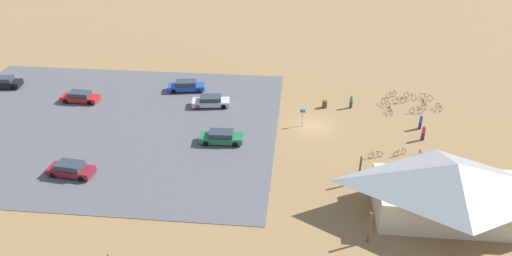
# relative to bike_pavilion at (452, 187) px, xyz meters

# --- Properties ---
(ground) EXTENTS (160.00, 160.00, 0.00)m
(ground) POSITION_rel_bike_pavilion_xyz_m (11.29, -14.73, -2.97)
(ground) COLOR #937047
(ground) RESTS_ON ground
(parking_lot_asphalt) EXTENTS (40.73, 31.69, 0.05)m
(parking_lot_asphalt) POSITION_rel_bike_pavilion_xyz_m (35.79, -12.67, -2.95)
(parking_lot_asphalt) COLOR #56565B
(parking_lot_asphalt) RESTS_ON ground
(bike_pavilion) EXTENTS (14.56, 8.43, 5.31)m
(bike_pavilion) POSITION_rel_bike_pavilion_xyz_m (0.00, 0.00, 0.00)
(bike_pavilion) COLOR beige
(bike_pavilion) RESTS_ON ground
(trash_bin) EXTENTS (0.60, 0.60, 0.90)m
(trash_bin) POSITION_rel_bike_pavilion_xyz_m (9.90, -19.55, -2.52)
(trash_bin) COLOR brown
(trash_bin) RESTS_ON ground
(lot_sign) EXTENTS (0.56, 0.08, 2.20)m
(lot_sign) POSITION_rel_bike_pavilion_xyz_m (12.61, -14.66, -1.56)
(lot_sign) COLOR #99999E
(lot_sign) RESTS_ON ground
(bicycle_orange_edge_north) EXTENTS (1.37, 1.24, 0.85)m
(bicycle_orange_edge_north) POSITION_rel_bike_pavilion_xyz_m (-1.05, -23.06, -2.57)
(bicycle_orange_edge_north) COLOR black
(bicycle_orange_edge_north) RESTS_ON ground
(bicycle_red_lone_west) EXTENTS (1.69, 0.48, 0.84)m
(bicycle_red_lone_west) POSITION_rel_bike_pavilion_xyz_m (-1.06, -19.03, -2.61)
(bicycle_red_lone_west) COLOR black
(bicycle_red_lone_west) RESTS_ON ground
(bicycle_green_near_porch) EXTENTS (0.52, 1.64, 0.82)m
(bicycle_green_near_porch) POSITION_rel_bike_pavilion_xyz_m (-3.99, -20.24, -2.59)
(bicycle_green_near_porch) COLOR black
(bicycle_green_near_porch) RESTS_ON ground
(bicycle_black_front_row) EXTENTS (0.48, 1.73, 0.87)m
(bicycle_black_front_row) POSITION_rel_bike_pavilion_xyz_m (-2.32, -20.66, -2.58)
(bicycle_black_front_row) COLOR black
(bicycle_black_front_row) RESTS_ON ground
(bicycle_blue_trailside) EXTENTS (0.48, 1.62, 0.80)m
(bicycle_blue_trailside) POSITION_rel_bike_pavilion_xyz_m (2.07, -18.72, -2.61)
(bicycle_blue_trailside) COLOR black
(bicycle_blue_trailside) RESTS_ON ground
(bicycle_teal_mid_cluster) EXTENTS (1.42, 1.07, 0.89)m
(bicycle_teal_mid_cluster) POSITION_rel_bike_pavilion_xyz_m (1.27, -23.27, -2.58)
(bicycle_teal_mid_cluster) COLOR black
(bicycle_teal_mid_cluster) RESTS_ON ground
(bicycle_silver_yard_center) EXTENTS (1.46, 0.95, 0.74)m
(bicycle_silver_yard_center) POSITION_rel_bike_pavilion_xyz_m (2.46, -9.26, -2.63)
(bicycle_silver_yard_center) COLOR black
(bicycle_silver_yard_center) RESTS_ON ground
(bicycle_yellow_by_bin) EXTENTS (1.43, 1.00, 0.87)m
(bicycle_yellow_by_bin) POSITION_rel_bike_pavilion_xyz_m (-3.06, -22.97, -2.58)
(bicycle_yellow_by_bin) COLOR black
(bicycle_yellow_by_bin) RESTS_ON ground
(bicycle_purple_yard_right) EXTENTS (1.72, 0.54, 0.85)m
(bicycle_purple_yard_right) POSITION_rel_bike_pavilion_xyz_m (0.49, -21.62, -2.58)
(bicycle_purple_yard_right) COLOR black
(bicycle_purple_yard_right) RESTS_ON ground
(bicycle_white_edge_south) EXTENTS (0.90, 1.62, 0.89)m
(bicycle_white_edge_south) POSITION_rel_bike_pavilion_xyz_m (2.35, -20.74, -2.57)
(bicycle_white_edge_south) COLOR black
(bicycle_white_edge_south) RESTS_ON ground
(bicycle_orange_yard_front) EXTENTS (1.60, 0.68, 0.79)m
(bicycle_orange_yard_front) POSITION_rel_bike_pavilion_xyz_m (5.00, -8.62, -2.63)
(bicycle_orange_yard_front) COLOR black
(bicycle_orange_yard_front) RESTS_ON ground
(bicycle_red_lone_east) EXTENTS (0.48, 1.70, 0.92)m
(bicycle_red_lone_east) POSITION_rel_bike_pavilion_xyz_m (0.44, -8.92, -2.58)
(bicycle_red_lone_east) COLOR black
(bicycle_red_lone_east) RESTS_ON ground
(car_blue_back_corner) EXTENTS (4.98, 2.48, 1.39)m
(car_blue_back_corner) POSITION_rel_bike_pavilion_xyz_m (27.99, -22.57, -2.23)
(car_blue_back_corner) COLOR #1E42B2
(car_blue_back_corner) RESTS_ON parking_lot_asphalt
(car_green_near_entry) EXTENTS (4.68, 1.99, 1.38)m
(car_green_near_entry) POSITION_rel_bike_pavilion_xyz_m (21.27, -9.94, -2.23)
(car_green_near_entry) COLOR #1E6B3D
(car_green_near_entry) RESTS_ON parking_lot_asphalt
(car_silver_end_stall) EXTENTS (4.82, 2.47, 1.34)m
(car_silver_end_stall) POSITION_rel_bike_pavilion_xyz_m (23.96, -18.47, -2.25)
(car_silver_end_stall) COLOR #BCBCC1
(car_silver_end_stall) RESTS_ON parking_lot_asphalt
(car_maroon_by_curb) EXTENTS (4.58, 2.20, 1.39)m
(car_maroon_by_curb) POSITION_rel_bike_pavilion_xyz_m (34.80, -2.51, -2.24)
(car_maroon_by_curb) COLOR maroon
(car_maroon_by_curb) RESTS_ON parking_lot_asphalt
(car_red_second_row) EXTENTS (4.71, 1.91, 1.35)m
(car_red_second_row) POSITION_rel_bike_pavilion_xyz_m (40.61, -18.08, -2.25)
(car_red_second_row) COLOR red
(car_red_second_row) RESTS_ON parking_lot_asphalt
(car_black_inner_stall) EXTENTS (4.60, 2.32, 1.50)m
(car_black_inner_stall) POSITION_rel_bike_pavilion_xyz_m (52.56, -21.20, -2.18)
(car_black_inner_stall) COLOR black
(car_black_inner_stall) RESTS_ON parking_lot_asphalt
(visitor_at_bikes) EXTENTS (0.36, 0.39, 1.82)m
(visitor_at_bikes) POSITION_rel_bike_pavilion_xyz_m (-0.55, -12.71, -2.01)
(visitor_at_bikes) COLOR #2D3347
(visitor_at_bikes) RESTS_ON ground
(visitor_crossing_yard) EXTENTS (0.38, 0.36, 1.82)m
(visitor_crossing_yard) POSITION_rel_bike_pavilion_xyz_m (-0.76, -15.24, -2.02)
(visitor_crossing_yard) COLOR #2D3347
(visitor_crossing_yard) RESTS_ON ground
(visitor_by_pavilion) EXTENTS (0.39, 0.40, 1.73)m
(visitor_by_pavilion) POSITION_rel_bike_pavilion_xyz_m (6.68, -19.78, -2.06)
(visitor_by_pavilion) COLOR #2D3347
(visitor_by_pavilion) RESTS_ON ground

